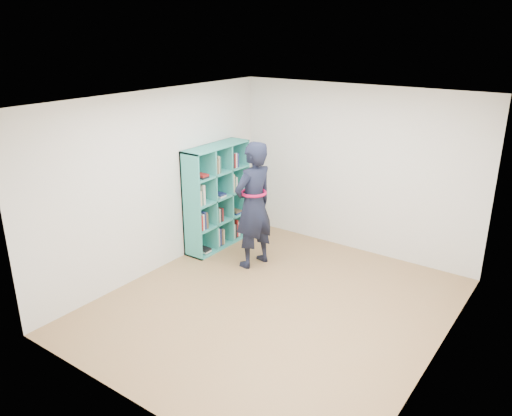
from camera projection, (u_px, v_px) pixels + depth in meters
The scene contains 9 objects.
floor at pixel (274, 305), 6.42m from camera, with size 4.50×4.50×0.00m, color #9C7347.
ceiling at pixel (277, 101), 5.54m from camera, with size 4.50×4.50×0.00m, color white.
wall_left at pixel (158, 183), 7.07m from camera, with size 0.02×4.50×2.60m, color silver.
wall_right at pixel (446, 251), 4.89m from camera, with size 0.02×4.50×2.60m, color silver.
wall_back at pixel (355, 170), 7.71m from camera, with size 4.00×0.02×2.60m, color silver.
wall_front at pixel (131, 285), 4.26m from camera, with size 4.00×0.02×2.60m, color silver.
bookshelf at pixel (215, 198), 7.96m from camera, with size 0.37×1.25×1.67m.
person at pixel (253, 205), 7.24m from camera, with size 0.57×0.76×1.89m.
smartphone at pixel (251, 194), 7.34m from camera, with size 0.03×0.10×0.13m.
Camera 1 is at (3.07, -4.71, 3.36)m, focal length 35.00 mm.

